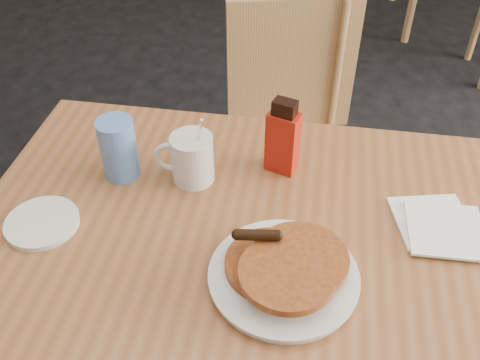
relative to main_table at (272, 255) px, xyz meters
name	(u,v)px	position (x,y,z in m)	size (l,w,h in m)	color
main_table	(272,255)	(0.00, 0.00, 0.00)	(1.28, 0.91, 0.75)	brown
chair_main_far	(288,120)	(0.02, 0.71, -0.18)	(0.47, 0.47, 0.89)	tan
pancake_plate	(284,271)	(0.02, -0.09, 0.07)	(0.26, 0.26, 0.08)	silver
coffee_mug	(191,158)	(-0.18, 0.16, 0.10)	(0.13, 0.09, 0.17)	silver
syrup_bottle	(283,139)	(0.01, 0.21, 0.12)	(0.08, 0.06, 0.17)	maroon
napkin_stack	(439,226)	(0.32, 0.06, 0.05)	(0.17, 0.18, 0.01)	white
blue_tumbler	(119,149)	(-0.33, 0.16, 0.11)	(0.08, 0.08, 0.14)	#537CC4
side_saucer	(42,223)	(-0.45, 0.00, 0.05)	(0.14, 0.14, 0.01)	silver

